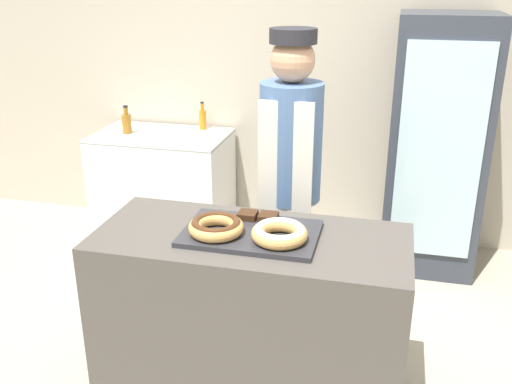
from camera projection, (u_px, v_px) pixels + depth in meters
wall_back at (318, 71)px, 4.42m from camera, size 8.00×0.06×2.70m
display_counter at (251, 321)px, 2.81m from camera, size 1.47×0.65×0.93m
serving_tray at (251, 233)px, 2.64m from camera, size 0.62×0.41×0.02m
donut_chocolate_glaze at (216, 226)px, 2.60m from camera, size 0.25×0.25×0.07m
donut_light_glaze at (279, 233)px, 2.53m from camera, size 0.25×0.25×0.07m
brownie_back_left at (248, 215)px, 2.77m from camera, size 0.09×0.09×0.03m
brownie_back_right at (268, 217)px, 2.74m from camera, size 0.09×0.09×0.03m
baker_person at (290, 181)px, 3.19m from camera, size 0.34×0.34×1.80m
beverage_fridge at (436, 147)px, 4.02m from camera, size 0.66×0.60×1.82m
chest_freezer at (164, 185)px, 4.66m from camera, size 1.05×0.65×0.87m
bottle_orange at (203, 119)px, 4.62m from camera, size 0.06×0.06×0.23m
bottle_amber at (127, 123)px, 4.51m from camera, size 0.07×0.07×0.22m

